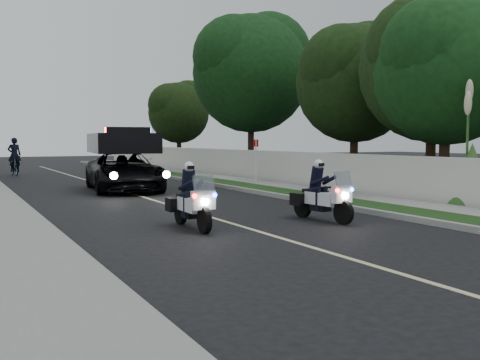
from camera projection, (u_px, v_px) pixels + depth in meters
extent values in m
plane|color=black|center=(301.00, 244.00, 10.66)|extent=(120.00, 120.00, 0.00)
cube|color=gray|center=(244.00, 190.00, 21.39)|extent=(0.20, 60.00, 0.15)
cube|color=#193814|center=(260.00, 189.00, 21.71)|extent=(1.20, 60.00, 0.16)
cube|color=gray|center=(288.00, 188.00, 22.31)|extent=(1.40, 60.00, 0.16)
cube|color=beige|center=(308.00, 170.00, 22.73)|extent=(0.22, 60.00, 1.50)
cube|color=gray|center=(18.00, 201.00, 17.58)|extent=(0.20, 60.00, 0.15)
cube|color=#BFB78C|center=(142.00, 197.00, 19.49)|extent=(0.12, 50.00, 0.01)
imported|color=black|center=(124.00, 191.00, 21.81)|extent=(3.17, 5.75, 2.67)
imported|color=black|center=(15.00, 175.00, 31.12)|extent=(0.74, 1.63, 0.83)
imported|color=black|center=(15.00, 175.00, 31.12)|extent=(0.75, 0.55, 1.93)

